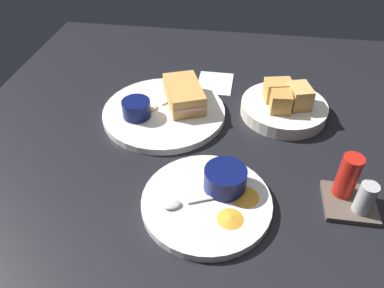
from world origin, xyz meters
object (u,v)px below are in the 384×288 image
at_px(ramekin_dark_sauce, 136,108).
at_px(spoon_by_gravy_ramekin, 179,203).
at_px(spoon_by_dark_ramekin, 156,106).
at_px(ramekin_light_gravy, 225,178).
at_px(plate_sandwich_main, 164,112).
at_px(plate_chips_companion, 206,202).
at_px(condiment_caddy, 352,190).
at_px(bread_basket_rear, 284,106).
at_px(sandwich_half_near, 184,94).

height_order(ramekin_dark_sauce, spoon_by_gravy_ramekin, ramekin_dark_sauce).
height_order(spoon_by_dark_ramekin, ramekin_light_gravy, ramekin_light_gravy).
distance_m(plate_sandwich_main, plate_chips_companion, 0.29).
distance_m(ramekin_light_gravy, condiment_caddy, 0.22).
relative_size(plate_sandwich_main, condiment_caddy, 2.98).
distance_m(plate_chips_companion, condiment_caddy, 0.25).
bearing_deg(plate_chips_companion, condiment_caddy, 99.89).
xyz_separation_m(plate_sandwich_main, plate_chips_companion, (0.26, 0.13, 0.00)).
bearing_deg(condiment_caddy, bread_basket_rear, -157.94).
distance_m(plate_sandwich_main, bread_basket_rear, 0.28).
relative_size(sandwich_half_near, ramekin_dark_sauce, 2.35).
bearing_deg(ramekin_dark_sauce, condiment_caddy, 67.50).
distance_m(sandwich_half_near, spoon_by_dark_ramekin, 0.07).
relative_size(spoon_by_dark_ramekin, bread_basket_rear, 0.42).
bearing_deg(spoon_by_gravy_ramekin, plate_sandwich_main, -162.83).
xyz_separation_m(ramekin_light_gravy, bread_basket_rear, (-0.27, 0.12, -0.01)).
bearing_deg(plate_sandwich_main, bread_basket_rear, 99.37).
bearing_deg(spoon_by_gravy_ramekin, spoon_by_dark_ramekin, -159.59).
xyz_separation_m(bread_basket_rear, condiment_caddy, (0.26, 0.10, 0.01)).
height_order(plate_chips_companion, ramekin_light_gravy, ramekin_light_gravy).
height_order(ramekin_dark_sauce, ramekin_light_gravy, ramekin_light_gravy).
xyz_separation_m(spoon_by_dark_ramekin, plate_chips_companion, (0.26, 0.15, -0.01)).
distance_m(plate_sandwich_main, spoon_by_gravy_ramekin, 0.29).
bearing_deg(ramekin_dark_sauce, spoon_by_dark_ramekin, 137.82).
bearing_deg(condiment_caddy, ramekin_light_gravy, -87.72).
bearing_deg(sandwich_half_near, condiment_caddy, 53.88).
bearing_deg(sandwich_half_near, spoon_by_gravy_ramekin, 7.99).
bearing_deg(spoon_by_dark_ramekin, sandwich_half_near, 114.49).
bearing_deg(spoon_by_dark_ramekin, ramekin_light_gravy, 38.15).
xyz_separation_m(ramekin_dark_sauce, bread_basket_rear, (-0.08, 0.33, -0.01)).
bearing_deg(plate_chips_companion, spoon_by_gravy_ramekin, -67.29).
xyz_separation_m(spoon_by_dark_ramekin, bread_basket_rear, (-0.04, 0.29, 0.00)).
relative_size(ramekin_dark_sauce, spoon_by_gravy_ramekin, 0.66).
distance_m(ramekin_dark_sauce, spoon_by_dark_ramekin, 0.06).
bearing_deg(spoon_by_dark_ramekin, ramekin_dark_sauce, -42.18).
bearing_deg(spoon_by_dark_ramekin, bread_basket_rear, 97.53).
height_order(spoon_by_dark_ramekin, bread_basket_rear, bread_basket_rear).
xyz_separation_m(plate_chips_companion, bread_basket_rear, (-0.30, 0.14, 0.02)).
height_order(plate_chips_companion, bread_basket_rear, bread_basket_rear).
distance_m(ramekin_light_gravy, bread_basket_rear, 0.29).
height_order(sandwich_half_near, plate_chips_companion, sandwich_half_near).
relative_size(spoon_by_gravy_ramekin, condiment_caddy, 1.02).
height_order(ramekin_dark_sauce, bread_basket_rear, bread_basket_rear).
height_order(plate_sandwich_main, bread_basket_rear, bread_basket_rear).
bearing_deg(plate_sandwich_main, sandwich_half_near, 129.57).
relative_size(ramekin_light_gravy, condiment_caddy, 0.81).
distance_m(plate_chips_companion, ramekin_light_gravy, 0.05).
relative_size(sandwich_half_near, bread_basket_rear, 0.75).
bearing_deg(ramekin_light_gravy, spoon_by_dark_ramekin, -141.85).
bearing_deg(condiment_caddy, spoon_by_dark_ramekin, -118.72).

